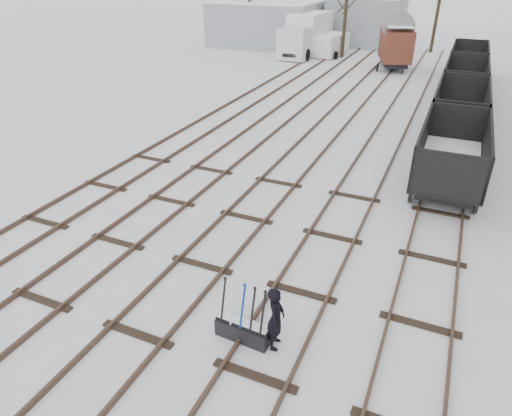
{
  "coord_description": "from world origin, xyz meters",
  "views": [
    {
      "loc": [
        5.74,
        -9.12,
        7.74
      ],
      "look_at": [
        0.91,
        1.78,
        1.2
      ],
      "focal_mm": 32.0,
      "sensor_mm": 36.0,
      "label": 1
    }
  ],
  "objects_px": {
    "ground_frame": "(243,329)",
    "box_van_wagon": "(396,43)",
    "lorry": "(306,34)",
    "crane": "(250,25)",
    "freight_wagon_a": "(450,164)",
    "worker": "(276,318)",
    "panel_van": "(331,45)"
  },
  "relations": [
    {
      "from": "worker",
      "to": "panel_van",
      "type": "distance_m",
      "value": 35.68
    },
    {
      "from": "crane",
      "to": "ground_frame",
      "type": "bearing_deg",
      "value": -61.23
    },
    {
      "from": "ground_frame",
      "to": "crane",
      "type": "bearing_deg",
      "value": 117.83
    },
    {
      "from": "freight_wagon_a",
      "to": "crane",
      "type": "distance_m",
      "value": 32.87
    },
    {
      "from": "box_van_wagon",
      "to": "lorry",
      "type": "distance_m",
      "value": 8.76
    },
    {
      "from": "worker",
      "to": "lorry",
      "type": "distance_m",
      "value": 35.82
    },
    {
      "from": "ground_frame",
      "to": "box_van_wagon",
      "type": "xyz_separation_m",
      "value": [
        -1.68,
        31.39,
        1.65
      ]
    },
    {
      "from": "ground_frame",
      "to": "box_van_wagon",
      "type": "relative_size",
      "value": 0.31
    },
    {
      "from": "ground_frame",
      "to": "crane",
      "type": "height_order",
      "value": "crane"
    },
    {
      "from": "box_van_wagon",
      "to": "panel_van",
      "type": "height_order",
      "value": "box_van_wagon"
    },
    {
      "from": "lorry",
      "to": "crane",
      "type": "relative_size",
      "value": 1.01
    },
    {
      "from": "ground_frame",
      "to": "crane",
      "type": "relative_size",
      "value": 0.19
    },
    {
      "from": "panel_van",
      "to": "crane",
      "type": "distance_m",
      "value": 8.93
    },
    {
      "from": "panel_van",
      "to": "freight_wagon_a",
      "type": "bearing_deg",
      "value": -56.26
    },
    {
      "from": "ground_frame",
      "to": "worker",
      "type": "distance_m",
      "value": 0.91
    },
    {
      "from": "worker",
      "to": "crane",
      "type": "height_order",
      "value": "crane"
    },
    {
      "from": "lorry",
      "to": "crane",
      "type": "xyz_separation_m",
      "value": [
        -6.48,
        2.2,
        0.23
      ]
    },
    {
      "from": "box_van_wagon",
      "to": "ground_frame",
      "type": "bearing_deg",
      "value": -103.28
    },
    {
      "from": "panel_van",
      "to": "crane",
      "type": "xyz_separation_m",
      "value": [
        -8.7,
        1.71,
        1.07
      ]
    },
    {
      "from": "lorry",
      "to": "panel_van",
      "type": "xyz_separation_m",
      "value": [
        2.22,
        0.49,
        -0.84
      ]
    },
    {
      "from": "ground_frame",
      "to": "box_van_wagon",
      "type": "bearing_deg",
      "value": 96.64
    },
    {
      "from": "worker",
      "to": "freight_wagon_a",
      "type": "height_order",
      "value": "freight_wagon_a"
    },
    {
      "from": "lorry",
      "to": "panel_van",
      "type": "distance_m",
      "value": 2.42
    },
    {
      "from": "box_van_wagon",
      "to": "lorry",
      "type": "bearing_deg",
      "value": 144.44
    },
    {
      "from": "worker",
      "to": "box_van_wagon",
      "type": "bearing_deg",
      "value": -7.13
    },
    {
      "from": "lorry",
      "to": "crane",
      "type": "height_order",
      "value": "crane"
    },
    {
      "from": "panel_van",
      "to": "crane",
      "type": "bearing_deg",
      "value": 177.42
    },
    {
      "from": "ground_frame",
      "to": "panel_van",
      "type": "distance_m",
      "value": 35.62
    },
    {
      "from": "ground_frame",
      "to": "box_van_wagon",
      "type": "height_order",
      "value": "box_van_wagon"
    },
    {
      "from": "freight_wagon_a",
      "to": "lorry",
      "type": "xyz_separation_m",
      "value": [
        -13.64,
        23.77,
        0.88
      ]
    },
    {
      "from": "box_van_wagon",
      "to": "freight_wagon_a",
      "type": "bearing_deg",
      "value": -91.91
    },
    {
      "from": "worker",
      "to": "panel_van",
      "type": "xyz_separation_m",
      "value": [
        -8.48,
        34.66,
        0.17
      ]
    }
  ]
}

